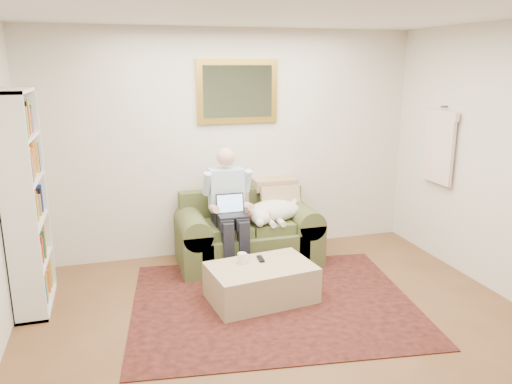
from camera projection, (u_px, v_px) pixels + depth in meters
name	position (u px, v px, depth m)	size (l,w,h in m)	color
room_shell	(294.00, 186.00, 3.81)	(4.51, 5.00, 2.61)	brown
rug	(273.00, 302.00, 4.74)	(2.62, 2.10, 0.01)	black
sofa	(248.00, 239.00, 5.68)	(1.58, 0.80, 0.95)	#494C28
seated_man	(230.00, 211.00, 5.38)	(0.52, 0.74, 1.33)	#8CB2D8
laptop	(231.00, 210.00, 5.32)	(0.31, 0.24, 0.22)	black
sleeping_dog	(274.00, 211.00, 5.60)	(0.65, 0.41, 0.24)	white
ottoman	(261.00, 283.00, 4.76)	(0.97, 0.62, 0.35)	tan
coffee_mug	(242.00, 258.00, 4.77)	(0.08, 0.08, 0.10)	white
tv_remote	(261.00, 259.00, 4.85)	(0.05, 0.15, 0.02)	black
bookshelf	(25.00, 202.00, 4.47)	(0.28, 0.80, 2.00)	white
wall_mirror	(238.00, 91.00, 5.65)	(0.94, 0.04, 0.72)	gold
hanging_shirt	(439.00, 143.00, 5.55)	(0.06, 0.52, 0.90)	#F5D7CB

